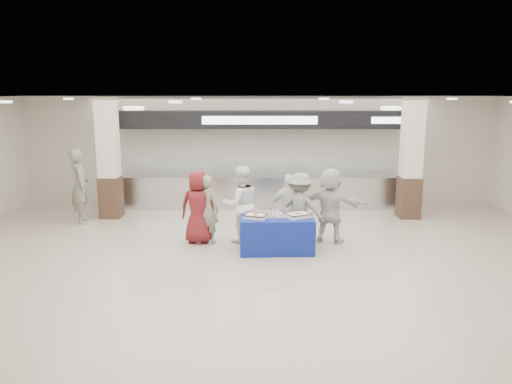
{
  "coord_description": "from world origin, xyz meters",
  "views": [
    {
      "loc": [
        -0.05,
        -8.88,
        3.38
      ],
      "look_at": [
        -0.09,
        1.6,
        1.23
      ],
      "focal_mm": 35.0,
      "sensor_mm": 36.0,
      "label": 1
    }
  ],
  "objects_px": {
    "chef_short": "(289,208)",
    "soldier_bg": "(80,186)",
    "soldier_a": "(207,209)",
    "soldier_b": "(301,208)",
    "display_table": "(277,235)",
    "sheet_cake_left": "(256,216)",
    "sheet_cake_right": "(298,215)",
    "civilian_white": "(330,205)",
    "cupcake_tray": "(275,215)",
    "chef_tall": "(241,204)",
    "civilian_maroon": "(198,207)"
  },
  "relations": [
    {
      "from": "civilian_maroon",
      "to": "chef_tall",
      "type": "bearing_deg",
      "value": -168.1
    },
    {
      "from": "chef_short",
      "to": "soldier_bg",
      "type": "xyz_separation_m",
      "value": [
        -5.27,
        1.59,
        0.19
      ]
    },
    {
      "from": "chef_short",
      "to": "soldier_b",
      "type": "height_order",
      "value": "soldier_b"
    },
    {
      "from": "display_table",
      "to": "sheet_cake_left",
      "type": "xyz_separation_m",
      "value": [
        -0.45,
        -0.05,
        0.42
      ]
    },
    {
      "from": "sheet_cake_right",
      "to": "soldier_a",
      "type": "height_order",
      "value": "soldier_a"
    },
    {
      "from": "sheet_cake_right",
      "to": "soldier_a",
      "type": "xyz_separation_m",
      "value": [
        -1.98,
        0.64,
        -0.03
      ]
    },
    {
      "from": "civilian_maroon",
      "to": "chef_short",
      "type": "xyz_separation_m",
      "value": [
        2.04,
        0.14,
        -0.05
      ]
    },
    {
      "from": "display_table",
      "to": "civilian_white",
      "type": "bearing_deg",
      "value": 27.82
    },
    {
      "from": "soldier_a",
      "to": "soldier_b",
      "type": "relative_size",
      "value": 0.97
    },
    {
      "from": "chef_short",
      "to": "civilian_white",
      "type": "relative_size",
      "value": 0.91
    },
    {
      "from": "display_table",
      "to": "civilian_maroon",
      "type": "height_order",
      "value": "civilian_maroon"
    },
    {
      "from": "sheet_cake_right",
      "to": "civilian_white",
      "type": "xyz_separation_m",
      "value": [
        0.78,
        0.68,
        0.05
      ]
    },
    {
      "from": "chef_tall",
      "to": "civilian_maroon",
      "type": "bearing_deg",
      "value": -13.73
    },
    {
      "from": "soldier_b",
      "to": "soldier_bg",
      "type": "distance_m",
      "value": 5.78
    },
    {
      "from": "soldier_a",
      "to": "soldier_bg",
      "type": "distance_m",
      "value": 3.84
    },
    {
      "from": "sheet_cake_left",
      "to": "civilian_maroon",
      "type": "distance_m",
      "value": 1.45
    },
    {
      "from": "sheet_cake_left",
      "to": "cupcake_tray",
      "type": "xyz_separation_m",
      "value": [
        0.42,
        0.09,
        -0.01
      ]
    },
    {
      "from": "display_table",
      "to": "cupcake_tray",
      "type": "distance_m",
      "value": 0.41
    },
    {
      "from": "sheet_cake_right",
      "to": "chef_short",
      "type": "xyz_separation_m",
      "value": [
        -0.13,
        0.76,
        -0.03
      ]
    },
    {
      "from": "chef_tall",
      "to": "soldier_b",
      "type": "height_order",
      "value": "chef_tall"
    },
    {
      "from": "civilian_maroon",
      "to": "soldier_b",
      "type": "bearing_deg",
      "value": -173.35
    },
    {
      "from": "civilian_maroon",
      "to": "chef_tall",
      "type": "relative_size",
      "value": 0.95
    },
    {
      "from": "sheet_cake_right",
      "to": "soldier_bg",
      "type": "height_order",
      "value": "soldier_bg"
    },
    {
      "from": "display_table",
      "to": "soldier_bg",
      "type": "height_order",
      "value": "soldier_bg"
    },
    {
      "from": "sheet_cake_right",
      "to": "soldier_b",
      "type": "xyz_separation_m",
      "value": [
        0.11,
        0.62,
        -0.0
      ]
    },
    {
      "from": "sheet_cake_right",
      "to": "soldier_a",
      "type": "relative_size",
      "value": 0.4
    },
    {
      "from": "cupcake_tray",
      "to": "soldier_bg",
      "type": "xyz_separation_m",
      "value": [
        -4.93,
        2.33,
        0.17
      ]
    },
    {
      "from": "soldier_a",
      "to": "cupcake_tray",
      "type": "bearing_deg",
      "value": -178.21
    },
    {
      "from": "civilian_maroon",
      "to": "chef_tall",
      "type": "height_order",
      "value": "chef_tall"
    },
    {
      "from": "sheet_cake_right",
      "to": "civilian_maroon",
      "type": "xyz_separation_m",
      "value": [
        -2.17,
        0.62,
        0.02
      ]
    },
    {
      "from": "display_table",
      "to": "soldier_a",
      "type": "xyz_separation_m",
      "value": [
        -1.53,
        0.66,
        0.4
      ]
    },
    {
      "from": "cupcake_tray",
      "to": "chef_tall",
      "type": "bearing_deg",
      "value": 137.62
    },
    {
      "from": "soldier_b",
      "to": "display_table",
      "type": "bearing_deg",
      "value": 72.02
    },
    {
      "from": "soldier_a",
      "to": "chef_tall",
      "type": "height_order",
      "value": "chef_tall"
    },
    {
      "from": "soldier_a",
      "to": "soldier_bg",
      "type": "bearing_deg",
      "value": -2.55
    },
    {
      "from": "cupcake_tray",
      "to": "sheet_cake_left",
      "type": "bearing_deg",
      "value": -167.38
    },
    {
      "from": "sheet_cake_right",
      "to": "civilian_white",
      "type": "distance_m",
      "value": 1.03
    },
    {
      "from": "soldier_a",
      "to": "soldier_b",
      "type": "xyz_separation_m",
      "value": [
        2.08,
        -0.02,
        0.03
      ]
    },
    {
      "from": "soldier_b",
      "to": "civilian_maroon",
      "type": "bearing_deg",
      "value": 22.88
    },
    {
      "from": "sheet_cake_left",
      "to": "soldier_b",
      "type": "relative_size",
      "value": 0.34
    },
    {
      "from": "chef_tall",
      "to": "civilian_white",
      "type": "xyz_separation_m",
      "value": [
        2.0,
        -0.03,
        -0.02
      ]
    },
    {
      "from": "sheet_cake_left",
      "to": "chef_tall",
      "type": "distance_m",
      "value": 0.85
    },
    {
      "from": "sheet_cake_right",
      "to": "soldier_b",
      "type": "bearing_deg",
      "value": 80.02
    },
    {
      "from": "civilian_maroon",
      "to": "soldier_bg",
      "type": "xyz_separation_m",
      "value": [
        -3.23,
        1.73,
        0.14
      ]
    },
    {
      "from": "cupcake_tray",
      "to": "civilian_maroon",
      "type": "height_order",
      "value": "civilian_maroon"
    },
    {
      "from": "sheet_cake_right",
      "to": "cupcake_tray",
      "type": "xyz_separation_m",
      "value": [
        -0.48,
        0.02,
        -0.02
      ]
    },
    {
      "from": "sheet_cake_right",
      "to": "cupcake_tray",
      "type": "distance_m",
      "value": 0.48
    },
    {
      "from": "display_table",
      "to": "sheet_cake_left",
      "type": "bearing_deg",
      "value": -175.93
    },
    {
      "from": "sheet_cake_right",
      "to": "civilian_maroon",
      "type": "height_order",
      "value": "civilian_maroon"
    },
    {
      "from": "soldier_a",
      "to": "chef_tall",
      "type": "bearing_deg",
      "value": -150.74
    }
  ]
}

